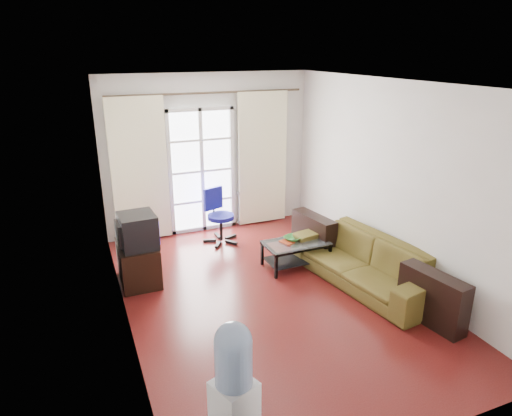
{
  "coord_description": "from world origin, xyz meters",
  "views": [
    {
      "loc": [
        -2.18,
        -4.81,
        3.08
      ],
      "look_at": [
        -0.05,
        0.35,
        1.11
      ],
      "focal_mm": 32.0,
      "sensor_mm": 36.0,
      "label": 1
    }
  ],
  "objects_px": {
    "crt_tv": "(136,231)",
    "water_cooler": "(234,401)",
    "sofa": "(364,262)",
    "tv_stand": "(139,263)",
    "coffee_table": "(296,251)",
    "task_chair": "(220,226)"
  },
  "relations": [
    {
      "from": "crt_tv",
      "to": "water_cooler",
      "type": "bearing_deg",
      "value": -90.06
    },
    {
      "from": "sofa",
      "to": "water_cooler",
      "type": "bearing_deg",
      "value": -59.76
    },
    {
      "from": "sofa",
      "to": "crt_tv",
      "type": "height_order",
      "value": "crt_tv"
    },
    {
      "from": "tv_stand",
      "to": "water_cooler",
      "type": "bearing_deg",
      "value": -86.58
    },
    {
      "from": "coffee_table",
      "to": "water_cooler",
      "type": "bearing_deg",
      "value": -124.28
    },
    {
      "from": "crt_tv",
      "to": "water_cooler",
      "type": "distance_m",
      "value": 3.31
    },
    {
      "from": "task_chair",
      "to": "crt_tv",
      "type": "bearing_deg",
      "value": -165.42
    },
    {
      "from": "crt_tv",
      "to": "tv_stand",
      "type": "bearing_deg",
      "value": 87.37
    },
    {
      "from": "task_chair",
      "to": "coffee_table",
      "type": "bearing_deg",
      "value": -79.29
    },
    {
      "from": "tv_stand",
      "to": "task_chair",
      "type": "distance_m",
      "value": 1.72
    },
    {
      "from": "tv_stand",
      "to": "crt_tv",
      "type": "relative_size",
      "value": 1.42
    },
    {
      "from": "crt_tv",
      "to": "task_chair",
      "type": "bearing_deg",
      "value": 30.43
    },
    {
      "from": "sofa",
      "to": "crt_tv",
      "type": "distance_m",
      "value": 3.09
    },
    {
      "from": "sofa",
      "to": "water_cooler",
      "type": "relative_size",
      "value": 1.73
    },
    {
      "from": "task_chair",
      "to": "water_cooler",
      "type": "height_order",
      "value": "water_cooler"
    },
    {
      "from": "sofa",
      "to": "tv_stand",
      "type": "bearing_deg",
      "value": -122.23
    },
    {
      "from": "tv_stand",
      "to": "task_chair",
      "type": "height_order",
      "value": "task_chair"
    },
    {
      "from": "crt_tv",
      "to": "task_chair",
      "type": "height_order",
      "value": "crt_tv"
    },
    {
      "from": "tv_stand",
      "to": "water_cooler",
      "type": "distance_m",
      "value": 3.42
    },
    {
      "from": "coffee_table",
      "to": "tv_stand",
      "type": "xyz_separation_m",
      "value": [
        -2.22,
        0.41,
        0.03
      ]
    },
    {
      "from": "task_chair",
      "to": "water_cooler",
      "type": "xyz_separation_m",
      "value": [
        -1.28,
        -4.28,
        0.44
      ]
    },
    {
      "from": "tv_stand",
      "to": "task_chair",
      "type": "bearing_deg",
      "value": 31.71
    }
  ]
}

